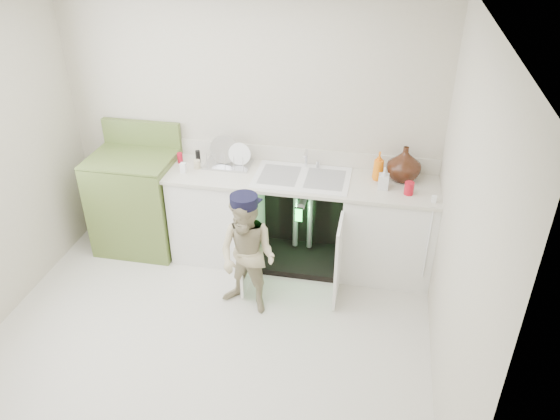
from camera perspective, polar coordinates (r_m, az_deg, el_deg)
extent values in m
plane|color=beige|center=(4.55, -7.48, -13.12)|extent=(3.50, 3.50, 0.00)
cube|color=beige|center=(5.09, -3.24, 8.97)|extent=(3.50, 2.50, 0.02)
cube|color=beige|center=(2.73, -19.26, -15.07)|extent=(3.50, 2.50, 0.02)
cube|color=beige|center=(3.65, 18.23, -2.09)|extent=(2.50, 3.00, 0.02)
plane|color=white|center=(3.36, -10.49, 19.41)|extent=(3.50, 3.50, 0.00)
cube|color=white|center=(5.26, -6.41, -0.40)|extent=(0.80, 0.60, 0.86)
cube|color=white|center=(5.06, 11.20, -2.23)|extent=(0.80, 0.60, 0.86)
cube|color=black|center=(5.33, 2.69, 0.20)|extent=(0.80, 0.06, 0.86)
cube|color=black|center=(5.32, 2.13, -4.97)|extent=(0.80, 0.60, 0.06)
cylinder|color=gray|center=(5.18, 1.64, -0.47)|extent=(0.05, 0.05, 0.70)
cylinder|color=gray|center=(5.16, 3.17, -0.63)|extent=(0.05, 0.05, 0.70)
cylinder|color=gray|center=(5.04, 2.35, 0.81)|extent=(0.07, 0.18, 0.07)
cube|color=white|center=(4.78, -3.53, -4.24)|extent=(0.03, 0.40, 0.76)
cube|color=white|center=(4.67, 6.07, -5.33)|extent=(0.02, 0.40, 0.76)
cube|color=silver|center=(4.87, 2.32, 3.23)|extent=(2.44, 0.64, 0.03)
cube|color=silver|center=(5.09, 2.87, 5.60)|extent=(2.44, 0.02, 0.15)
cube|color=white|center=(4.87, 2.32, 3.33)|extent=(0.85, 0.55, 0.02)
cube|color=gray|center=(4.89, -0.05, 3.65)|extent=(0.34, 0.40, 0.01)
cube|color=gray|center=(4.84, 4.73, 3.21)|extent=(0.34, 0.40, 0.01)
cylinder|color=silver|center=(5.02, 2.75, 5.43)|extent=(0.03, 0.03, 0.17)
cylinder|color=silver|center=(4.93, 2.67, 5.92)|extent=(0.02, 0.14, 0.02)
cylinder|color=silver|center=(5.03, 3.98, 4.80)|extent=(0.04, 0.04, 0.06)
cylinder|color=white|center=(4.75, 15.20, -3.40)|extent=(0.01, 0.01, 0.70)
cube|color=white|center=(4.64, 15.80, 1.11)|extent=(0.04, 0.02, 0.06)
cube|color=silver|center=(5.11, -5.44, 4.80)|extent=(0.43, 0.29, 0.02)
cylinder|color=silver|center=(5.10, -5.83, 5.69)|extent=(0.27, 0.10, 0.26)
cylinder|color=white|center=(5.05, -4.23, 5.37)|extent=(0.21, 0.06, 0.21)
cylinder|color=silver|center=(5.04, -7.66, 5.18)|extent=(0.01, 0.01, 0.12)
cylinder|color=silver|center=(5.02, -6.73, 5.11)|extent=(0.01, 0.01, 0.12)
cylinder|color=silver|center=(4.99, -5.79, 5.03)|extent=(0.01, 0.01, 0.12)
cylinder|color=silver|center=(4.97, -4.84, 4.96)|extent=(0.01, 0.01, 0.12)
cylinder|color=silver|center=(4.95, -3.89, 4.88)|extent=(0.01, 0.01, 0.12)
imported|color=#4A2015|center=(4.88, 12.85, 4.75)|extent=(0.30, 0.30, 0.31)
imported|color=orange|center=(4.85, 10.26, 4.53)|extent=(0.10, 0.10, 0.26)
imported|color=silver|center=(4.72, 10.80, 3.27)|extent=(0.09, 0.09, 0.19)
cylinder|color=red|center=(4.70, 13.34, 2.22)|extent=(0.08, 0.08, 0.11)
cylinder|color=#AE0E22|center=(5.20, -10.41, 5.38)|extent=(0.05, 0.05, 0.10)
cylinder|color=beige|center=(5.07, -8.66, 4.74)|extent=(0.06, 0.06, 0.08)
cylinder|color=black|center=(5.17, -8.57, 5.54)|extent=(0.04, 0.04, 0.12)
cube|color=white|center=(5.02, -10.07, 4.38)|extent=(0.05, 0.05, 0.09)
cube|color=olive|center=(5.50, -14.63, 0.71)|extent=(0.78, 0.65, 0.95)
cube|color=olive|center=(5.28, -15.32, 5.31)|extent=(0.78, 0.65, 0.02)
cube|color=olive|center=(5.46, -14.26, 7.80)|extent=(0.78, 0.06, 0.25)
cylinder|color=black|center=(5.24, -17.96, 4.62)|extent=(0.17, 0.17, 0.02)
cylinder|color=silver|center=(5.24, -17.98, 4.74)|extent=(0.21, 0.21, 0.01)
cylinder|color=black|center=(5.50, -16.47, 6.08)|extent=(0.17, 0.17, 0.02)
cylinder|color=silver|center=(5.49, -16.48, 6.20)|extent=(0.21, 0.21, 0.01)
cylinder|color=black|center=(5.07, -14.06, 4.33)|extent=(0.17, 0.17, 0.02)
cylinder|color=silver|center=(5.07, -14.08, 4.45)|extent=(0.21, 0.21, 0.01)
cylinder|color=black|center=(5.33, -12.70, 5.85)|extent=(0.17, 0.17, 0.02)
cylinder|color=silver|center=(5.33, -12.71, 5.97)|extent=(0.21, 0.21, 0.01)
imported|color=tan|center=(4.47, -3.41, -4.85)|extent=(0.62, 0.54, 1.07)
cylinder|color=black|center=(4.20, -3.62, 0.74)|extent=(0.28, 0.28, 0.09)
cube|color=black|center=(4.29, -2.90, 0.92)|extent=(0.19, 0.14, 0.01)
cube|color=black|center=(4.66, 1.97, -0.50)|extent=(0.07, 0.01, 0.14)
cube|color=#26F23F|center=(4.65, 1.95, -0.55)|extent=(0.06, 0.00, 0.12)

